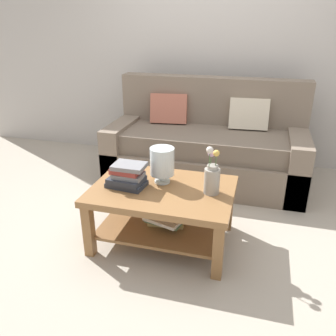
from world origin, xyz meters
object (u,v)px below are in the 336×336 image
object	(u,v)px
couch	(206,147)
flower_pitcher	(212,177)
book_stack_main	(127,176)
glass_hurricane_vase	(162,162)
coffee_table	(163,204)

from	to	relation	value
couch	flower_pitcher	xyz separation A→B (m)	(0.24, -1.25, 0.23)
couch	book_stack_main	size ratio (longest dim) A/B	6.78
glass_hurricane_vase	couch	bearing A→B (deg)	82.69
flower_pitcher	book_stack_main	bearing A→B (deg)	-174.31
flower_pitcher	coffee_table	bearing A→B (deg)	-176.98
couch	flower_pitcher	bearing A→B (deg)	-78.98
couch	coffee_table	distance (m)	1.27
book_stack_main	flower_pitcher	size ratio (longest dim) A/B	0.82
coffee_table	book_stack_main	size ratio (longest dim) A/B	3.52
couch	flower_pitcher	distance (m)	1.29
book_stack_main	flower_pitcher	xyz separation A→B (m)	(0.62, 0.06, 0.04)
book_stack_main	glass_hurricane_vase	size ratio (longest dim) A/B	1.07
coffee_table	glass_hurricane_vase	world-z (taller)	glass_hurricane_vase
glass_hurricane_vase	flower_pitcher	world-z (taller)	flower_pitcher
coffee_table	glass_hurricane_vase	bearing A→B (deg)	108.88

